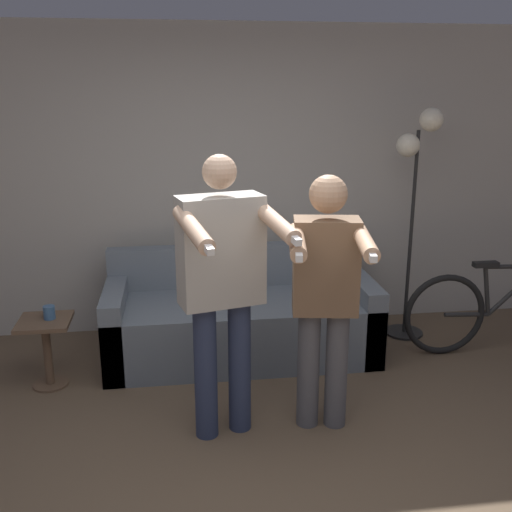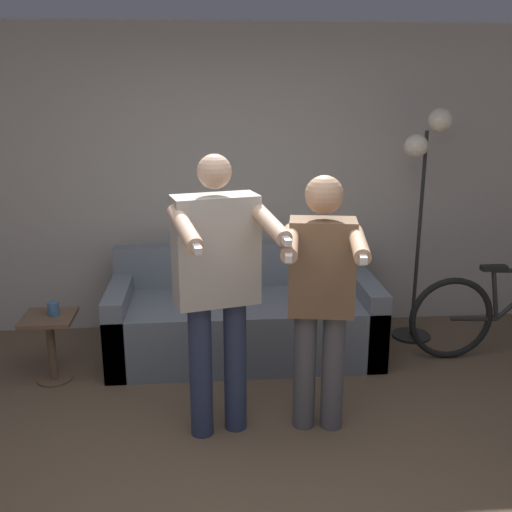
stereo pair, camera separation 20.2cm
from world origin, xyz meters
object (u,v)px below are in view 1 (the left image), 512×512
object	(u,v)px
person_right	(325,289)
bicycle	(502,310)
floor_lamp	(417,169)
side_table	(46,340)
cat	(214,235)
cup	(49,312)
person_left	(222,279)
couch	(241,320)

from	to	relation	value
person_right	bicycle	xyz separation A→B (m)	(1.72, 0.90, -0.57)
person_right	floor_lamp	distance (m)	1.80
side_table	bicycle	size ratio (longest dim) A/B	0.31
cat	cup	bearing A→B (deg)	-151.82
person_left	bicycle	xyz separation A→B (m)	(2.34, 0.90, -0.66)
person_right	bicycle	distance (m)	2.02
person_right	floor_lamp	xyz separation A→B (m)	(1.09, 1.34, 0.52)
person_left	cat	distance (m)	1.47
cat	floor_lamp	distance (m)	1.74
person_right	cat	size ratio (longest dim) A/B	3.92
person_left	cup	size ratio (longest dim) A/B	18.13
person_left	cup	xyz separation A→B (m)	(-1.17, 0.81, -0.46)
couch	floor_lamp	bearing A→B (deg)	7.85
person_right	cat	distance (m)	1.57
person_left	side_table	size ratio (longest dim) A/B	3.42
side_table	cup	bearing A→B (deg)	26.36
cup	floor_lamp	bearing A→B (deg)	10.33
couch	floor_lamp	size ratio (longest dim) A/B	1.09
couch	side_table	bearing A→B (deg)	-166.75
person_left	cat	size ratio (longest dim) A/B	4.23
bicycle	person_right	bearing A→B (deg)	-152.27
cat	side_table	xyz separation A→B (m)	(-1.26, -0.67, -0.56)
person_right	bicycle	size ratio (longest dim) A/B	0.97
person_right	cup	world-z (taller)	person_right
cat	floor_lamp	bearing A→B (deg)	-4.57
floor_lamp	cup	distance (m)	3.05
cat	person_left	bearing A→B (deg)	-92.18
floor_lamp	person_left	bearing A→B (deg)	-142.02
cat	person_right	bearing A→B (deg)	-68.96
floor_lamp	side_table	bearing A→B (deg)	-169.46
person_right	floor_lamp	size ratio (longest dim) A/B	0.83
couch	cat	bearing A→B (deg)	117.83
person_right	side_table	xyz separation A→B (m)	(-1.82, 0.79, -0.57)
cat	side_table	distance (m)	1.53
person_left	bicycle	bearing A→B (deg)	7.14
couch	cup	world-z (taller)	couch
couch	person_left	distance (m)	1.36
person_left	person_right	xyz separation A→B (m)	(0.62, -0.00, -0.09)
person_right	bicycle	world-z (taller)	person_right
person_left	side_table	distance (m)	1.59
floor_lamp	cup	size ratio (longest dim) A/B	20.13
person_left	person_right	bearing A→B (deg)	-14.25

